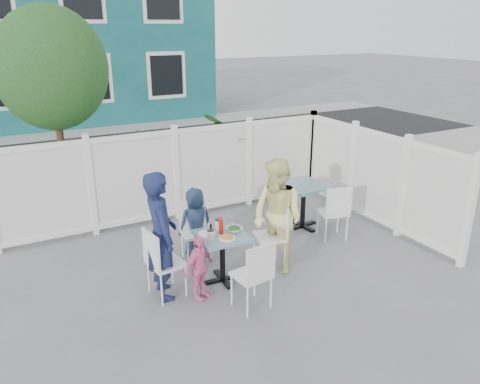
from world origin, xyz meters
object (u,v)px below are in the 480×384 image
boy (196,222)px  toddler (199,268)px  man (161,236)px  main_table (222,245)px  spare_table (304,194)px  chair_back (194,226)px  chair_near (255,271)px  woman (277,217)px  chair_right (275,230)px  chair_left (160,259)px

boy → toddler: (-0.44, -1.13, -0.09)m
boy → man: bearing=43.1°
main_table → man: 0.86m
spare_table → chair_back: size_ratio=0.93×
main_table → chair_back: bearing=94.5°
man → chair_back: bearing=-40.2°
chair_near → toddler: 0.74m
boy → woman: bearing=127.9°
chair_near → woman: 1.10m
main_table → chair_right: (0.85, 0.05, 0.01)m
chair_back → woman: woman is taller
spare_table → toddler: (-2.43, -1.20, -0.17)m
chair_right → main_table: bearing=106.3°
main_table → spare_table: bearing=25.5°
chair_left → chair_back: (0.79, 0.77, -0.03)m
chair_left → chair_near: bearing=40.1°
main_table → chair_near: 0.80m
main_table → spare_table: size_ratio=0.85×
chair_right → toddler: (-1.30, -0.30, -0.11)m
woman → spare_table: bearing=115.4°
spare_table → man: 2.95m
man → chair_near: bearing=-129.7°
spare_table → boy: boy is taller
chair_back → boy: bearing=-113.6°
man → toddler: size_ratio=1.92×
main_table → man: size_ratio=0.41×
woman → boy: size_ratio=1.53×
spare_table → chair_left: bearing=-161.7°
chair_right → man: size_ratio=0.56×
chair_near → boy: bearing=84.7°
chair_right → toddler: size_ratio=1.08×
chair_right → woman: woman is taller
chair_left → main_table: bearing=81.6°
spare_table → toddler: 2.72m
chair_back → man: (-0.75, -0.73, 0.32)m
spare_table → woman: 1.57m
chair_left → spare_table: bearing=100.7°
chair_left → boy: 1.22m
chair_back → man: 1.09m
chair_back → spare_table: bearing=-167.4°
spare_table → boy: 1.99m
boy → chair_right: bearing=133.1°
spare_table → man: (-2.80, -0.90, 0.23)m
toddler → main_table: bearing=2.1°
main_table → toddler: size_ratio=0.79×
chair_back → man: man is taller
chair_right → chair_near: (-0.81, -0.85, -0.02)m
spare_table → chair_near: bearing=-138.1°
main_table → toddler: bearing=-151.0°
chair_right → toddler: bearing=115.8°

